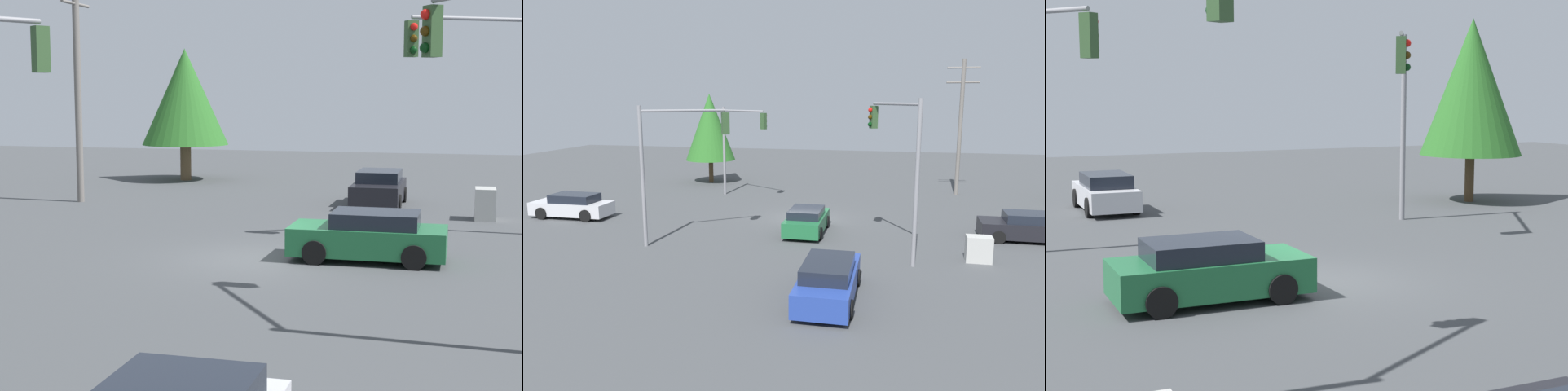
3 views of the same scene
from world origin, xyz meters
The scene contains 6 objects.
ground_plane centered at (0.00, 0.00, 0.00)m, with size 80.00×80.00×0.00m, color #424447.
sedan_green centered at (0.57, -2.87, 0.65)m, with size 1.95×4.08×1.32m.
sedan_silver centered at (-13.35, -2.46, 0.69)m, with size 4.58×1.87×1.40m.
traffic_signal_cross centered at (-5.65, 5.54, 4.33)m, with size 3.82×2.54×6.27m.
traffic_signal_aux centered at (5.03, -5.79, 4.70)m, with size 2.32×3.87×6.86m.
tree_corner centered at (-9.98, 11.31, 4.54)m, with size 4.01×4.01×7.23m.
Camera 3 is at (16.26, -7.71, 4.33)m, focal length 55.00 mm.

